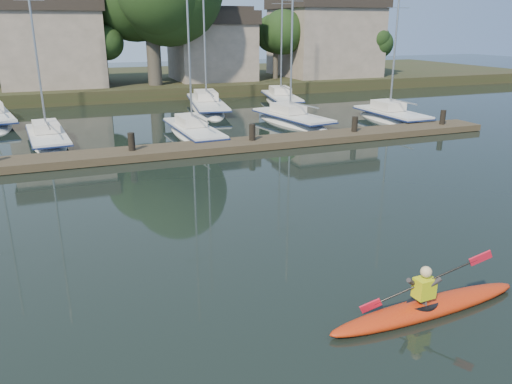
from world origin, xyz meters
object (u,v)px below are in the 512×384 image
object	(u,v)px
sailboat_2	(194,139)
kayak	(427,305)
dock	(195,148)
sailboat_7	(281,105)
sailboat_3	(292,126)
sailboat_4	(390,123)
sailboat_6	(207,112)
sailboat_1	(49,146)

from	to	relation	value
sailboat_2	kayak	bearing A→B (deg)	-92.03
kayak	dock	bearing A→B (deg)	90.76
kayak	sailboat_7	bearing A→B (deg)	68.88
sailboat_3	sailboat_4	distance (m)	6.63
sailboat_2	sailboat_6	world-z (taller)	sailboat_6
sailboat_7	sailboat_4	bearing A→B (deg)	-59.94
kayak	sailboat_7	world-z (taller)	sailboat_7
sailboat_1	sailboat_2	xyz separation A→B (m)	(7.61, -1.13, -0.00)
sailboat_1	sailboat_6	bearing A→B (deg)	29.99
sailboat_6	sailboat_7	world-z (taller)	sailboat_6
dock	sailboat_7	distance (m)	17.47
sailboat_3	sailboat_7	world-z (taller)	sailboat_7
sailboat_1	kayak	bearing A→B (deg)	-74.79
sailboat_3	sailboat_6	world-z (taller)	sailboat_6
sailboat_6	sailboat_7	xyz separation A→B (m)	(6.53, 1.16, 0.00)
sailboat_2	sailboat_4	bearing A→B (deg)	-2.17
kayak	sailboat_3	xyz separation A→B (m)	(6.67, 21.02, -0.38)
dock	sailboat_6	world-z (taller)	sailboat_6
kayak	sailboat_6	world-z (taller)	sailboat_6
sailboat_1	sailboat_7	world-z (taller)	sailboat_7
dock	sailboat_6	bearing A→B (deg)	71.53
sailboat_4	sailboat_7	size ratio (longest dim) A/B	0.93
sailboat_3	sailboat_7	xyz separation A→B (m)	(3.07, 8.56, -0.01)
sailboat_7	sailboat_6	bearing A→B (deg)	-158.77
kayak	sailboat_6	distance (m)	28.59
kayak	dock	world-z (taller)	kayak
dock	kayak	bearing A→B (deg)	-86.35
sailboat_3	sailboat_6	size ratio (longest dim) A/B	0.75
dock	sailboat_2	bearing A→B (deg)	76.59
dock	sailboat_7	xyz separation A→B (m)	(10.74, 13.77, -0.40)
dock	sailboat_3	world-z (taller)	sailboat_3
sailboat_2	sailboat_6	distance (m)	9.45
dock	sailboat_1	bearing A→B (deg)	143.90
kayak	sailboat_7	size ratio (longest dim) A/B	0.38
sailboat_6	sailboat_7	bearing A→B (deg)	18.63
sailboat_3	sailboat_7	distance (m)	9.09
dock	sailboat_6	size ratio (longest dim) A/B	2.01
dock	sailboat_7	bearing A→B (deg)	52.05
dock	sailboat_3	bearing A→B (deg)	34.21
dock	sailboat_2	xyz separation A→B (m)	(0.90, 3.77, -0.37)
sailboat_2	sailboat_6	bearing A→B (deg)	67.10
kayak	sailboat_7	distance (m)	31.13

